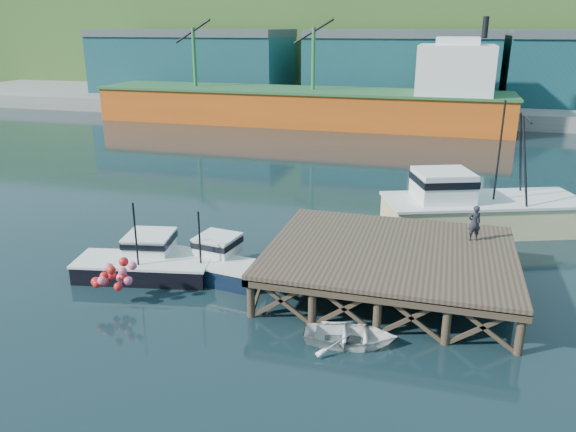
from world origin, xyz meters
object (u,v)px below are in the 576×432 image
(boat_navy, at_px, (210,262))
(dinghy, at_px, (350,335))
(dockworker, at_px, (474,223))
(boat_black, at_px, (145,261))
(trawler, at_px, (479,205))

(boat_navy, bearing_deg, dinghy, -21.56)
(dockworker, bearing_deg, boat_navy, -8.13)
(boat_black, bearing_deg, dockworker, 4.06)
(dockworker, bearing_deg, boat_black, -7.81)
(boat_navy, relative_size, dockworker, 3.43)
(boat_black, xyz_separation_m, dinghy, (11.63, -3.80, -0.40))
(boat_black, relative_size, dockworker, 3.97)
(boat_navy, relative_size, trawler, 0.48)
(boat_navy, bearing_deg, trawler, 47.28)
(boat_black, distance_m, dockworker, 17.23)
(boat_navy, height_order, trawler, trawler)
(dinghy, relative_size, dockworker, 2.07)
(dockworker, bearing_deg, trawler, -117.25)
(dinghy, height_order, dockworker, dockworker)
(boat_navy, bearing_deg, boat_black, -155.68)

